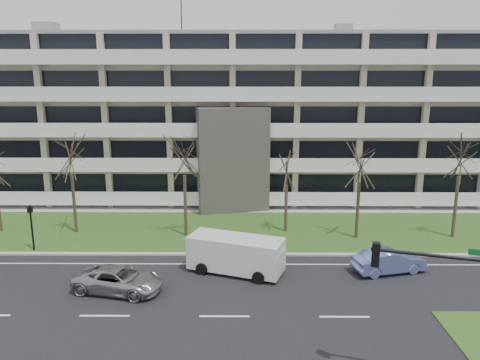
{
  "coord_description": "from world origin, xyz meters",
  "views": [
    {
      "loc": [
        0.96,
        -21.17,
        11.92
      ],
      "look_at": [
        0.7,
        10.0,
        4.68
      ],
      "focal_mm": 35.0,
      "sensor_mm": 36.0,
      "label": 1
    }
  ],
  "objects_px": {
    "silver_pickup": "(118,280)",
    "blue_sedan": "(389,261)",
    "traffic_signal": "(459,301)",
    "white_van": "(237,252)",
    "pedestrian_signal": "(31,222)"
  },
  "relations": [
    {
      "from": "silver_pickup",
      "to": "traffic_signal",
      "type": "distance_m",
      "value": 17.22
    },
    {
      "from": "blue_sedan",
      "to": "pedestrian_signal",
      "type": "distance_m",
      "value": 23.4
    },
    {
      "from": "silver_pickup",
      "to": "blue_sedan",
      "type": "bearing_deg",
      "value": -67.75
    },
    {
      "from": "white_van",
      "to": "traffic_signal",
      "type": "xyz_separation_m",
      "value": [
        8.27,
        -10.83,
        2.44
      ]
    },
    {
      "from": "blue_sedan",
      "to": "traffic_signal",
      "type": "distance_m",
      "value": 11.37
    },
    {
      "from": "traffic_signal",
      "to": "pedestrian_signal",
      "type": "relative_size",
      "value": 1.8
    },
    {
      "from": "silver_pickup",
      "to": "white_van",
      "type": "height_order",
      "value": "white_van"
    },
    {
      "from": "silver_pickup",
      "to": "traffic_signal",
      "type": "relative_size",
      "value": 0.85
    },
    {
      "from": "silver_pickup",
      "to": "white_van",
      "type": "relative_size",
      "value": 0.82
    },
    {
      "from": "blue_sedan",
      "to": "pedestrian_signal",
      "type": "xyz_separation_m",
      "value": [
        -23.12,
        3.29,
        1.33
      ]
    },
    {
      "from": "silver_pickup",
      "to": "traffic_signal",
      "type": "xyz_separation_m",
      "value": [
        14.81,
        -8.24,
        3.08
      ]
    },
    {
      "from": "traffic_signal",
      "to": "silver_pickup",
      "type": "bearing_deg",
      "value": 166.88
    },
    {
      "from": "white_van",
      "to": "pedestrian_signal",
      "type": "relative_size",
      "value": 1.87
    },
    {
      "from": "pedestrian_signal",
      "to": "traffic_signal",
      "type": "bearing_deg",
      "value": -27.29
    },
    {
      "from": "blue_sedan",
      "to": "white_van",
      "type": "bearing_deg",
      "value": 75.56
    }
  ]
}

